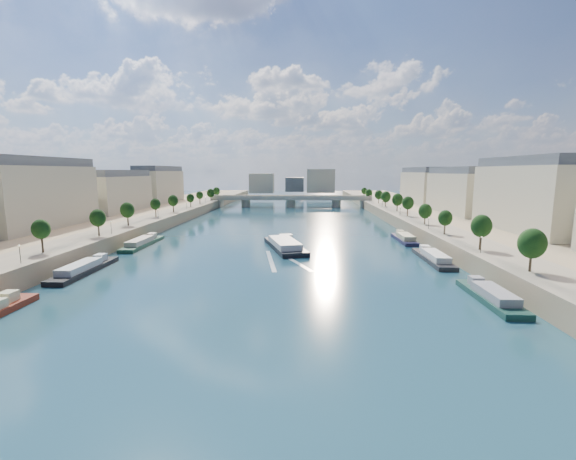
{
  "coord_description": "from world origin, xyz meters",
  "views": [
    {
      "loc": [
        9.02,
        -49.27,
        24.98
      ],
      "look_at": [
        3.71,
        81.29,
        5.0
      ],
      "focal_mm": 24.0,
      "sensor_mm": 36.0,
      "label": 1
    }
  ],
  "objects": [
    {
      "name": "tour_barge",
      "position": [
        3.01,
        73.33,
        1.13
      ],
      "size": [
        16.13,
        30.38,
        3.96
      ],
      "rotation": [
        0.0,
        0.0,
        0.28
      ],
      "color": "black",
      "rests_on": "ground"
    },
    {
      "name": "buildings_left",
      "position": [
        -85.0,
        112.0,
        16.45
      ],
      "size": [
        16.0,
        226.0,
        23.2
      ],
      "color": "#B9AD8E",
      "rests_on": "ground"
    },
    {
      "name": "moored_barges_right",
      "position": [
        45.5,
        38.21,
        0.84
      ],
      "size": [
        5.0,
        128.19,
        3.6
      ],
      "color": "black",
      "rests_on": "ground"
    },
    {
      "name": "lamps_left",
      "position": [
        -52.5,
        90.0,
        7.78
      ],
      "size": [
        0.36,
        200.36,
        4.28
      ],
      "color": "black",
      "rests_on": "ground"
    },
    {
      "name": "quay_right",
      "position": [
        72.0,
        100.0,
        2.5
      ],
      "size": [
        44.0,
        520.0,
        5.0
      ],
      "primitive_type": "cube",
      "color": "#9E8460",
      "rests_on": "ground"
    },
    {
      "name": "trees_right",
      "position": [
        55.0,
        110.0,
        10.48
      ],
      "size": [
        4.8,
        268.8,
        8.26
      ],
      "color": "#382B1E",
      "rests_on": "ground"
    },
    {
      "name": "pave_right",
      "position": [
        57.0,
        100.0,
        5.05
      ],
      "size": [
        14.0,
        520.0,
        0.1
      ],
      "primitive_type": "cube",
      "color": "gray",
      "rests_on": "quay_right"
    },
    {
      "name": "trees_left",
      "position": [
        -55.0,
        102.0,
        10.48
      ],
      "size": [
        4.8,
        268.8,
        8.26
      ],
      "color": "#382B1E",
      "rests_on": "ground"
    },
    {
      "name": "buildings_right",
      "position": [
        85.0,
        112.0,
        16.45
      ],
      "size": [
        16.0,
        226.0,
        23.2
      ],
      "color": "#B9AD8E",
      "rests_on": "ground"
    },
    {
      "name": "lamps_right",
      "position": [
        52.5,
        105.0,
        7.78
      ],
      "size": [
        0.36,
        200.36,
        4.28
      ],
      "color": "black",
      "rests_on": "ground"
    },
    {
      "name": "moored_barges_left",
      "position": [
        -45.5,
        29.81,
        0.84
      ],
      "size": [
        5.0,
        122.34,
        3.6
      ],
      "color": "#1D2040",
      "rests_on": "ground"
    },
    {
      "name": "skyline",
      "position": [
        3.19,
        319.52,
        14.66
      ],
      "size": [
        79.0,
        42.0,
        22.0
      ],
      "color": "#B9AD8E",
      "rests_on": "ground"
    },
    {
      "name": "ground",
      "position": [
        0.0,
        100.0,
        0.0
      ],
      "size": [
        700.0,
        700.0,
        0.0
      ],
      "primitive_type": "plane",
      "color": "#0B2433",
      "rests_on": "ground"
    },
    {
      "name": "pave_left",
      "position": [
        -57.0,
        100.0,
        5.05
      ],
      "size": [
        14.0,
        520.0,
        0.1
      ],
      "primitive_type": "cube",
      "color": "gray",
      "rests_on": "quay_left"
    },
    {
      "name": "wake",
      "position": [
        3.01,
        56.76,
        0.02
      ],
      "size": [
        14.71,
        25.86,
        0.04
      ],
      "color": "silver",
      "rests_on": "ground"
    },
    {
      "name": "bridge",
      "position": [
        0.0,
        222.09,
        5.08
      ],
      "size": [
        112.0,
        12.0,
        8.15
      ],
      "color": "#C1B79E",
      "rests_on": "ground"
    },
    {
      "name": "quay_left",
      "position": [
        -72.0,
        100.0,
        2.5
      ],
      "size": [
        44.0,
        520.0,
        5.0
      ],
      "primitive_type": "cube",
      "color": "#9E8460",
      "rests_on": "ground"
    }
  ]
}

